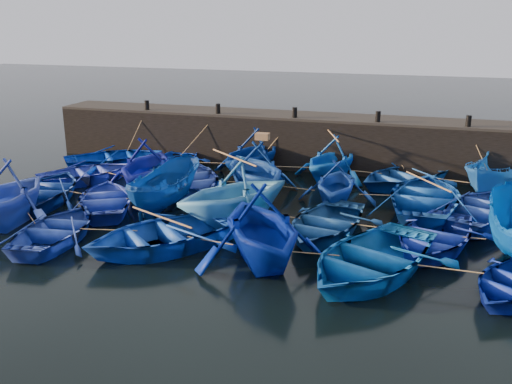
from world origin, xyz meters
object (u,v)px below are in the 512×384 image
(boat_8, at_px, (185,178))
(boat_20, at_px, (5,193))
(boat_13, at_px, (46,190))
(wooden_crate, at_px, (262,136))
(boat_0, at_px, (115,157))

(boat_8, relative_size, boat_20, 1.21)
(boat_13, relative_size, wooden_crate, 8.70)
(boat_20, relative_size, wooden_crate, 8.24)
(boat_13, relative_size, boat_20, 1.06)
(boat_13, bearing_deg, boat_8, -160.02)
(boat_20, xyz_separation_m, wooden_crate, (7.93, 6.05, 1.39))
(boat_8, bearing_deg, boat_13, 170.79)
(boat_8, height_order, boat_20, boat_20)
(boat_0, xyz_separation_m, wooden_crate, (8.54, -2.57, 2.10))
(boat_8, relative_size, boat_13, 1.15)
(boat_8, distance_m, boat_13, 5.78)
(wooden_crate, bearing_deg, boat_20, -142.67)
(boat_20, bearing_deg, boat_8, 46.54)
(boat_0, height_order, wooden_crate, wooden_crate)
(boat_0, relative_size, wooden_crate, 8.70)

